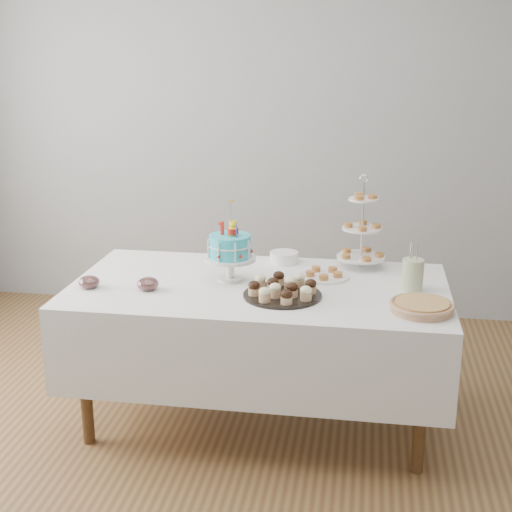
% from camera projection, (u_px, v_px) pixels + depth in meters
% --- Properties ---
extents(floor, '(5.00, 5.00, 0.00)m').
position_uv_depth(floor, '(250.00, 448.00, 3.59)').
color(floor, brown).
rests_on(floor, ground).
extents(walls, '(5.04, 4.04, 2.70)m').
position_uv_depth(walls, '(249.00, 184.00, 3.20)').
color(walls, gray).
rests_on(walls, floor).
extents(table, '(1.92, 1.02, 0.77)m').
position_uv_depth(table, '(259.00, 326.00, 3.72)').
color(table, white).
rests_on(table, floor).
extents(birthday_cake, '(0.27, 0.27, 0.42)m').
position_uv_depth(birthday_cake, '(230.00, 260.00, 3.68)').
color(birthday_cake, white).
rests_on(birthday_cake, table).
extents(cupcake_tray, '(0.39, 0.39, 0.09)m').
position_uv_depth(cupcake_tray, '(282.00, 288.00, 3.47)').
color(cupcake_tray, black).
rests_on(cupcake_tray, table).
extents(pie, '(0.30, 0.30, 0.05)m').
position_uv_depth(pie, '(422.00, 306.00, 3.28)').
color(pie, tan).
rests_on(pie, table).
extents(tiered_stand, '(0.27, 0.27, 0.52)m').
position_uv_depth(tiered_stand, '(362.00, 229.00, 3.88)').
color(tiered_stand, silver).
rests_on(tiered_stand, table).
extents(plate_stack, '(0.16, 0.16, 0.06)m').
position_uv_depth(plate_stack, '(284.00, 257.00, 4.01)').
color(plate_stack, white).
rests_on(plate_stack, table).
extents(pastry_plate, '(0.26, 0.26, 0.04)m').
position_uv_depth(pastry_plate, '(324.00, 274.00, 3.76)').
color(pastry_plate, white).
rests_on(pastry_plate, table).
extents(jam_bowl_a, '(0.11, 0.11, 0.06)m').
position_uv_depth(jam_bowl_a, '(89.00, 282.00, 3.60)').
color(jam_bowl_a, silver).
rests_on(jam_bowl_a, table).
extents(jam_bowl_b, '(0.11, 0.11, 0.07)m').
position_uv_depth(jam_bowl_b, '(148.00, 284.00, 3.56)').
color(jam_bowl_b, silver).
rests_on(jam_bowl_b, table).
extents(utensil_pitcher, '(0.11, 0.11, 0.24)m').
position_uv_depth(utensil_pitcher, '(413.00, 273.00, 3.55)').
color(utensil_pitcher, beige).
rests_on(utensil_pitcher, table).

